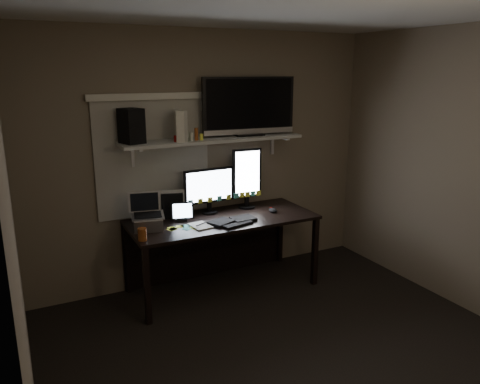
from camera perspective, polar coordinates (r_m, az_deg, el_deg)
floor at (r=3.72m, az=7.80°, el=-20.18°), size 3.60×3.60×0.00m
ceiling at (r=3.08m, az=9.53°, el=21.65°), size 3.60×3.60×0.00m
back_wall at (r=4.72m, az=-4.10°, el=4.08°), size 3.60×0.00×3.60m
left_wall at (r=2.63m, az=-25.70°, el=-6.10°), size 0.00×3.60×3.60m
window_blinds at (r=4.52m, az=-10.50°, el=4.03°), size 1.10×0.02×1.10m
desk at (r=4.68m, az=-2.74°, el=-4.85°), size 1.80×0.75×0.73m
wall_shelf at (r=4.52m, az=-3.29°, el=6.39°), size 1.80×0.35×0.03m
monitor_landscape at (r=4.62m, az=-3.80°, el=0.19°), size 0.53×0.08×0.46m
monitor_portrait at (r=4.77m, az=0.84°, el=1.71°), size 0.32×0.07×0.63m
keyboard at (r=4.39m, az=-0.93°, el=-3.52°), size 0.49×0.28×0.03m
mouse at (r=4.70m, az=4.04°, el=-2.23°), size 0.07×0.12×0.04m
notepad at (r=4.29m, az=-4.85°, el=-4.13°), size 0.18×0.23×0.01m
tablet at (r=4.43m, az=-7.10°, el=-2.39°), size 0.23×0.14×0.19m
file_sorter at (r=4.54m, az=-8.26°, el=-1.50°), size 0.23×0.15×0.26m
laptop at (r=4.23m, az=-11.19°, el=-2.47°), size 0.33×0.29×0.32m
cup at (r=4.01m, az=-11.83°, el=-5.06°), size 0.08×0.08×0.11m
sticky_notes at (r=4.29m, az=-6.78°, el=-4.26°), size 0.35×0.29×0.00m
tv at (r=4.67m, az=1.07°, el=10.38°), size 0.96×0.25×0.57m
game_console at (r=4.36m, az=-7.44°, el=8.03°), size 0.13×0.25×0.28m
speaker at (r=4.28m, az=-13.11°, el=7.84°), size 0.22×0.25×0.31m
bottles at (r=4.34m, az=-6.28°, el=7.07°), size 0.22×0.10×0.14m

